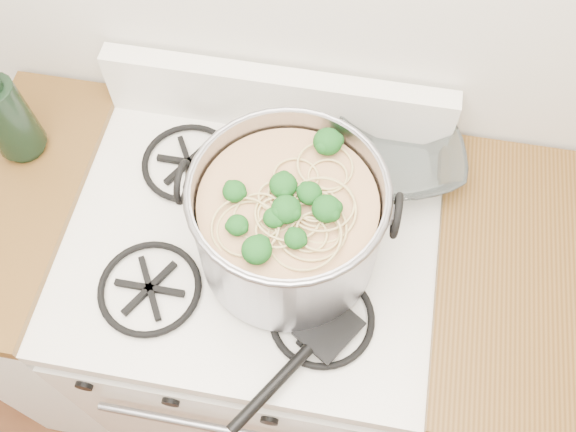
{
  "coord_description": "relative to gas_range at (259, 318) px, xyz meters",
  "views": [
    {
      "loc": [
        0.18,
        0.68,
        2.07
      ],
      "look_at": [
        0.08,
        1.24,
        1.06
      ],
      "focal_mm": 40.0,
      "sensor_mm": 36.0,
      "label": 1
    }
  ],
  "objects": [
    {
      "name": "stock_pot",
      "position": [
        0.08,
        -0.02,
        0.6
      ],
      "size": [
        0.39,
        0.36,
        0.24
      ],
      "color": "#94949C",
      "rests_on": "gas_range"
    },
    {
      "name": "counter_left",
      "position": [
        -0.51,
        0.0,
        0.02
      ],
      "size": [
        0.25,
        0.65,
        0.92
      ],
      "color": "silver",
      "rests_on": "ground"
    },
    {
      "name": "bottle",
      "position": [
        -0.53,
        0.12,
        0.62
      ],
      "size": [
        0.13,
        0.13,
        0.27
      ],
      "primitive_type": "imported",
      "rotation": [
        0.0,
        0.0,
        0.22
      ],
      "color": "black",
      "rests_on": "counter_left"
    },
    {
      "name": "spatula",
      "position": [
        0.19,
        -0.17,
        0.5
      ],
      "size": [
        0.41,
        0.42,
        0.02
      ],
      "primitive_type": null,
      "rotation": [
        0.0,
        0.0,
        -0.58
      ],
      "color": "black",
      "rests_on": "gas_range"
    },
    {
      "name": "glass_bowl",
      "position": [
        0.28,
        0.23,
        0.5
      ],
      "size": [
        0.13,
        0.13,
        0.03
      ],
      "primitive_type": "imported",
      "rotation": [
        0.0,
        0.0,
        0.32
      ],
      "color": "white",
      "rests_on": "gas_range"
    },
    {
      "name": "gas_range",
      "position": [
        0.0,
        0.0,
        0.0
      ],
      "size": [
        0.76,
        0.66,
        0.92
      ],
      "color": "white",
      "rests_on": "ground"
    }
  ]
}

